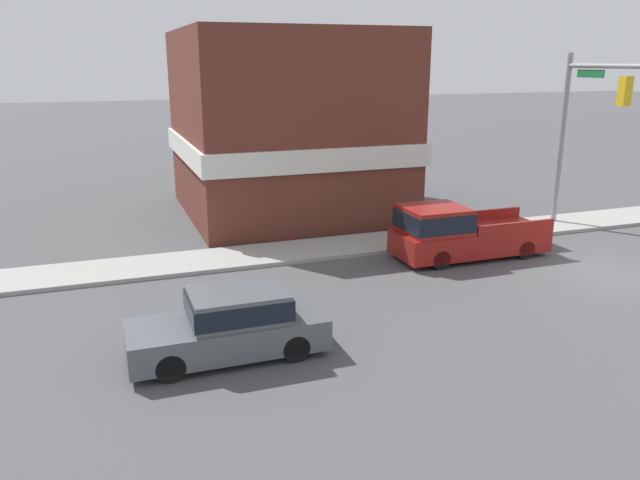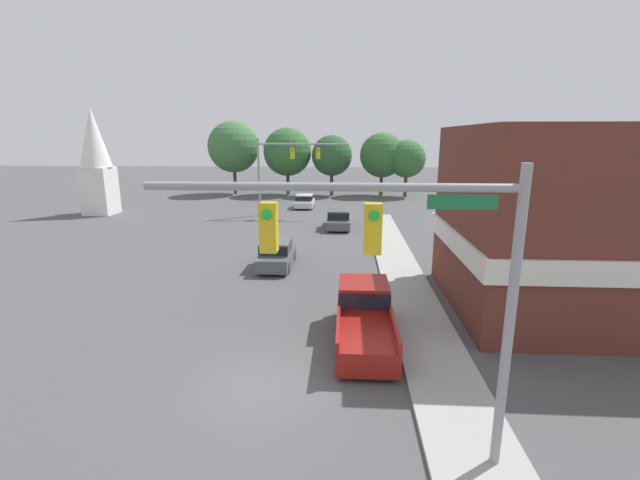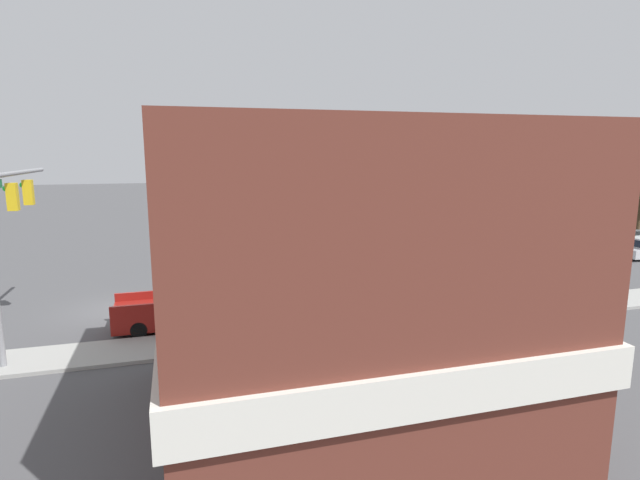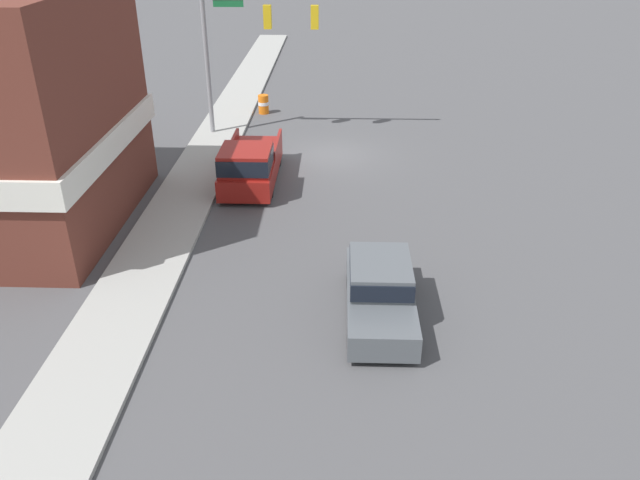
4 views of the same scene
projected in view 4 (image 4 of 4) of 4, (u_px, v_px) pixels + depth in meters
name	position (u px, v px, depth m)	size (l,w,h in m)	color
ground_plane	(332.00, 155.00, 28.86)	(200.00, 200.00, 0.00)	#4C4C4F
sidewalk_curb	(209.00, 152.00, 29.00)	(2.40, 60.00, 0.14)	#9E9E99
near_signal_assembly	(256.00, 29.00, 29.07)	(7.87, 0.49, 7.04)	gray
car_lead	(380.00, 289.00, 17.22)	(1.81, 4.59, 1.61)	black
pickup_truck_parked	(250.00, 164.00, 25.27)	(2.05, 5.48, 1.93)	black
construction_barrel	(263.00, 104.00, 34.50)	(0.59, 0.59, 1.02)	orange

